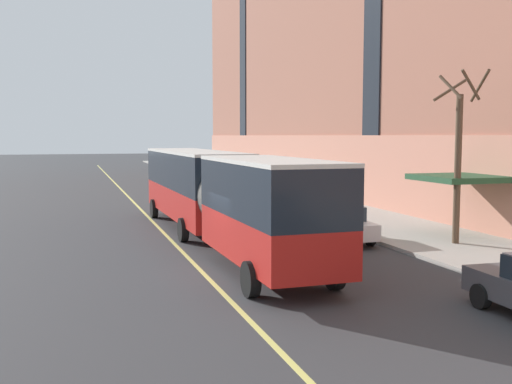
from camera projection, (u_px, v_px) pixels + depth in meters
ground_plane at (238, 270)px, 19.50m from camera, size 260.00×260.00×0.00m
sidewalk at (434, 238)px, 25.14m from camera, size 5.48×160.00×0.15m
city_bus at (216, 191)px, 24.46m from camera, size 3.18×20.24×3.68m
parked_car_navy_1 at (282, 205)px, 31.07m from camera, size 2.13×4.79×1.56m
parked_car_green_2 at (249, 194)px, 37.15m from camera, size 1.97×4.41×1.56m
parked_car_white_3 at (336, 222)px, 24.85m from camera, size 2.15×4.72×1.56m
street_tree_mid_block at (459, 155)px, 23.32m from camera, size 1.72×1.77×6.73m
fire_hydrant at (343, 218)px, 28.37m from camera, size 0.42×0.24×0.72m
lane_centerline at (185, 255)px, 22.01m from camera, size 0.16×140.00×0.01m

